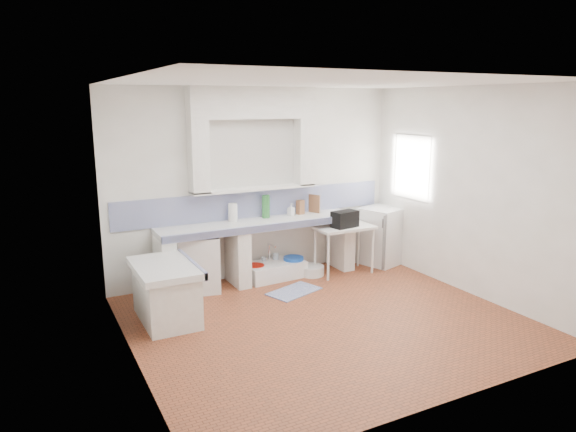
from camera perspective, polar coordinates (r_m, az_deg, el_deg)
name	(u,v)px	position (r m, az deg, el deg)	size (l,w,h in m)	color
floor	(326,320)	(6.46, 4.16, -11.29)	(4.50, 4.50, 0.00)	brown
ceiling	(330,82)	(5.92, 4.60, 14.39)	(4.50, 4.50, 0.00)	white
wall_back	(257,184)	(7.78, -3.39, 3.56)	(4.50, 4.50, 0.00)	white
wall_front	(456,250)	(4.50, 17.86, -3.51)	(4.50, 4.50, 0.00)	white
wall_left	(128,228)	(5.24, -17.09, -1.28)	(4.50, 4.50, 0.00)	white
wall_right	(470,192)	(7.45, 19.28, 2.49)	(4.50, 4.50, 0.00)	white
alcove_mass	(253,103)	(7.53, -3.82, 12.24)	(1.90, 0.25, 0.45)	white
window_frame	(421,167)	(8.40, 14.28, 5.22)	(0.35, 0.86, 1.06)	#372411
lace_valance	(415,143)	(8.26, 13.66, 7.80)	(0.01, 0.84, 0.24)	white
counter_slab	(260,224)	(7.57, -3.11, -0.84)	(3.00, 0.60, 0.08)	white
counter_lip	(268,228)	(7.32, -2.21, -1.29)	(3.00, 0.04, 0.10)	navy
counter_pier_left	(165,267)	(7.25, -13.24, -5.45)	(0.20, 0.55, 0.82)	white
counter_pier_mid	(238,257)	(7.56, -5.50, -4.44)	(0.20, 0.55, 0.82)	white
counter_pier_right	(340,242)	(8.34, 5.74, -2.85)	(0.20, 0.55, 0.82)	white
peninsula_top	(165,268)	(6.39, -13.30, -5.53)	(0.70, 1.10, 0.08)	white
peninsula_base	(166,296)	(6.50, -13.15, -8.47)	(0.60, 1.00, 0.62)	white
peninsula_lip	(192,264)	(6.47, -10.46, -5.17)	(0.04, 1.10, 0.10)	navy
backsplash	(258,204)	(7.82, -3.32, 1.37)	(4.27, 0.03, 0.40)	navy
stove	(198,263)	(7.38, -9.81, -5.10)	(0.56, 0.54, 0.79)	white
sink	(274,271)	(7.87, -1.50, -6.02)	(0.89, 0.48, 0.21)	white
side_table	(344,250)	(8.06, 6.13, -3.69)	(0.89, 0.49, 0.04)	white
fridge	(381,236)	(8.62, 10.14, -2.13)	(0.59, 0.59, 0.92)	white
bucket_red	(255,273)	(7.72, -3.58, -6.25)	(0.27, 0.27, 0.25)	#B30C01
bucket_orange	(277,271)	(7.81, -1.17, -6.06)	(0.26, 0.26, 0.24)	red
bucket_blue	(293,266)	(7.97, 0.60, -5.50)	(0.31, 0.31, 0.29)	blue
basin_white	(312,270)	(8.01, 2.63, -5.96)	(0.37, 0.37, 0.14)	white
water_bottle_a	(264,267)	(7.95, -2.65, -5.54)	(0.08, 0.08, 0.29)	silver
water_bottle_b	(276,264)	(7.99, -1.36, -5.28)	(0.09, 0.09, 0.33)	silver
black_bag	(345,219)	(7.88, 6.22, -0.34)	(0.39, 0.22, 0.25)	black
green_bottle_a	(267,206)	(7.74, -2.29, 1.06)	(0.08, 0.08, 0.34)	#296D30
green_bottle_b	(264,207)	(7.72, -2.59, 1.02)	(0.07, 0.07, 0.34)	#296D30
knife_block	(300,207)	(8.00, 1.36, 0.98)	(0.11, 0.09, 0.22)	brown
cutting_board	(314,204)	(8.11, 2.89, 1.36)	(0.02, 0.21, 0.28)	brown
paper_towel	(233,213)	(7.54, -6.05, 0.38)	(0.13, 0.13, 0.26)	white
soap_bottle	(291,210)	(7.90, 0.33, 0.71)	(0.08, 0.09, 0.19)	white
rug	(294,291)	(7.34, 0.66, -8.22)	(0.74, 0.42, 0.01)	navy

